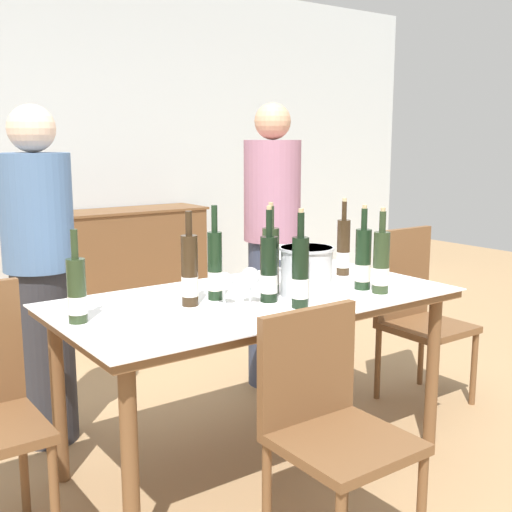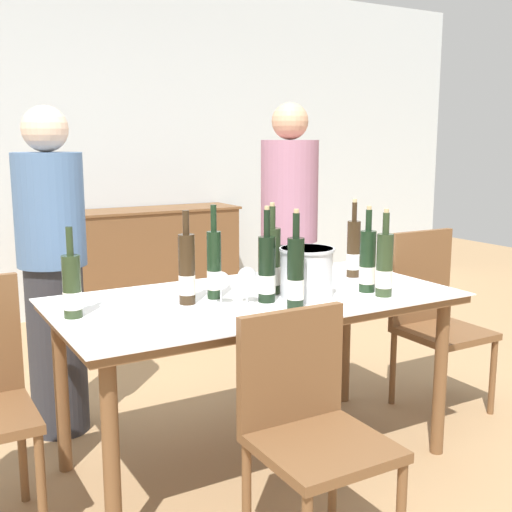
{
  "view_description": "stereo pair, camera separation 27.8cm",
  "coord_description": "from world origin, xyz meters",
  "views": [
    {
      "loc": [
        -1.6,
        -2.22,
        1.46
      ],
      "look_at": [
        0.0,
        0.0,
        0.96
      ],
      "focal_mm": 45.0,
      "sensor_mm": 36.0,
      "label": 1
    },
    {
      "loc": [
        -1.37,
        -2.37,
        1.46
      ],
      "look_at": [
        0.0,
        0.0,
        0.96
      ],
      "focal_mm": 45.0,
      "sensor_mm": 36.0,
      "label": 2
    }
  ],
  "objects": [
    {
      "name": "wine_bottle_1",
      "position": [
        0.48,
        -0.17,
        0.91
      ],
      "size": [
        0.07,
        0.07,
        0.39
      ],
      "color": "black",
      "rests_on": "dining_table"
    },
    {
      "name": "wine_bottle_0",
      "position": [
        -0.17,
        0.06,
        0.92
      ],
      "size": [
        0.06,
        0.06,
        0.41
      ],
      "color": "black",
      "rests_on": "dining_table"
    },
    {
      "name": "wine_bottle_7",
      "position": [
        0.63,
        0.11,
        0.91
      ],
      "size": [
        0.07,
        0.07,
        0.39
      ],
      "color": "#332314",
      "rests_on": "dining_table"
    },
    {
      "name": "wine_bottle_6",
      "position": [
        0.49,
        -0.27,
        0.91
      ],
      "size": [
        0.07,
        0.07,
        0.38
      ],
      "color": "#28381E",
      "rests_on": "dining_table"
    },
    {
      "name": "wine_bottle_8",
      "position": [
        0.04,
        -0.26,
        0.92
      ],
      "size": [
        0.07,
        0.07,
        0.41
      ],
      "color": "black",
      "rests_on": "dining_table"
    },
    {
      "name": "ice_bucket",
      "position": [
        0.18,
        -0.12,
        0.89
      ],
      "size": [
        0.24,
        0.24,
        0.22
      ],
      "color": "silver",
      "rests_on": "dining_table"
    },
    {
      "name": "wine_bottle_4",
      "position": [
        -0.31,
        0.03,
        0.92
      ],
      "size": [
        0.07,
        0.07,
        0.39
      ],
      "color": "#332314",
      "rests_on": "dining_table"
    },
    {
      "name": "wine_bottle_3",
      "position": [
        -0.78,
        0.06,
        0.9
      ],
      "size": [
        0.07,
        0.07,
        0.35
      ],
      "color": "#28381E",
      "rests_on": "dining_table"
    },
    {
      "name": "dining_table",
      "position": [
        0.0,
        0.0,
        0.7
      ],
      "size": [
        1.75,
        0.9,
        0.78
      ],
      "color": "brown",
      "rests_on": "ground_plane"
    },
    {
      "name": "wine_bottle_2",
      "position": [
        0.09,
        0.01,
        0.92
      ],
      "size": [
        0.08,
        0.08,
        0.41
      ],
      "color": "#28381E",
      "rests_on": "dining_table"
    },
    {
      "name": "sideboard_cabinet",
      "position": [
        0.48,
        2.67,
        0.45
      ],
      "size": [
        1.56,
        0.46,
        0.89
      ],
      "color": "brown",
      "rests_on": "ground_plane"
    },
    {
      "name": "back_wall",
      "position": [
        0.0,
        2.96,
        1.4
      ],
      "size": [
        8.0,
        0.1,
        2.8
      ],
      "color": "silver",
      "rests_on": "ground_plane"
    },
    {
      "name": "wine_glass_2",
      "position": [
        0.41,
        0.34,
        0.88
      ],
      "size": [
        0.08,
        0.08,
        0.15
      ],
      "color": "white",
      "rests_on": "dining_table"
    },
    {
      "name": "wine_glass_3",
      "position": [
        0.53,
        0.24,
        0.87
      ],
      "size": [
        0.07,
        0.07,
        0.14
      ],
      "color": "white",
      "rests_on": "dining_table"
    },
    {
      "name": "wine_glass_0",
      "position": [
        -0.2,
        -0.05,
        0.88
      ],
      "size": [
        0.07,
        0.07,
        0.14
      ],
      "color": "white",
      "rests_on": "dining_table"
    },
    {
      "name": "wine_glass_1",
      "position": [
        -0.1,
        -0.1,
        0.89
      ],
      "size": [
        0.08,
        0.08,
        0.16
      ],
      "color": "white",
      "rests_on": "dining_table"
    },
    {
      "name": "ground_plane",
      "position": [
        0.0,
        0.0,
        0.0
      ],
      "size": [
        12.0,
        12.0,
        0.0
      ],
      "primitive_type": "plane",
      "color": "#A37F56"
    },
    {
      "name": "wine_bottle_5",
      "position": [
        -0.01,
        -0.1,
        0.91
      ],
      "size": [
        0.07,
        0.07,
        0.41
      ],
      "color": "black",
      "rests_on": "dining_table"
    },
    {
      "name": "person_guest_left",
      "position": [
        0.65,
        0.74,
        0.84
      ],
      "size": [
        0.33,
        0.33,
        1.66
      ],
      "color": "#383F56",
      "rests_on": "ground_plane"
    },
    {
      "name": "chair_right_end",
      "position": [
        1.17,
        0.09,
        0.54
      ],
      "size": [
        0.42,
        0.42,
        0.96
      ],
      "color": "brown",
      "rests_on": "ground_plane"
    },
    {
      "name": "chair_near_front",
      "position": [
        -0.19,
        -0.69,
        0.51
      ],
      "size": [
        0.42,
        0.42,
        0.88
      ],
      "color": "brown",
      "rests_on": "ground_plane"
    },
    {
      "name": "person_host",
      "position": [
        -0.7,
        0.78,
        0.81
      ],
      "size": [
        0.33,
        0.33,
        1.62
      ],
      "color": "#2D2D33",
      "rests_on": "ground_plane"
    }
  ]
}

